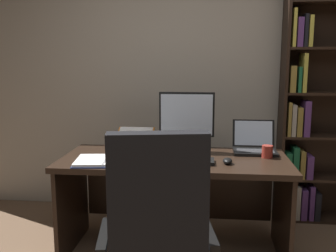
{
  "coord_description": "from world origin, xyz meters",
  "views": [
    {
      "loc": [
        0.02,
        -1.62,
        1.43
      ],
      "look_at": [
        -0.24,
        0.98,
        0.97
      ],
      "focal_mm": 40.49,
      "sensor_mm": 36.0,
      "label": 1
    }
  ],
  "objects": [
    {
      "name": "coffee_mug",
      "position": [
        0.46,
        1.1,
        0.78
      ],
      "size": [
        0.08,
        0.08,
        0.09
      ],
      "primitive_type": "cylinder",
      "color": "maroon",
      "rests_on": "desk"
    },
    {
      "name": "office_chair",
      "position": [
        -0.22,
        0.17,
        0.47
      ],
      "size": [
        0.67,
        0.6,
        1.1
      ],
      "rotation": [
        0.0,
        0.0,
        0.17
      ],
      "color": "black",
      "rests_on": "ground"
    },
    {
      "name": "monitor",
      "position": [
        -0.13,
        1.27,
        0.96
      ],
      "size": [
        0.43,
        0.16,
        0.46
      ],
      "color": "black",
      "rests_on": "desk"
    },
    {
      "name": "desk",
      "position": [
        -0.2,
        1.11,
        0.53
      ],
      "size": [
        1.64,
        0.72,
        0.73
      ],
      "color": "black",
      "rests_on": "ground"
    },
    {
      "name": "computer_mouse",
      "position": [
        0.17,
        0.9,
        0.75
      ],
      "size": [
        0.06,
        0.1,
        0.04
      ],
      "primitive_type": "ellipsoid",
      "color": "black",
      "rests_on": "desk"
    },
    {
      "name": "bookshelf",
      "position": [
        1.05,
        1.79,
        1.09
      ],
      "size": [
        0.98,
        0.27,
        2.3
      ],
      "color": "black",
      "rests_on": "ground"
    },
    {
      "name": "keyboard",
      "position": [
        -0.13,
        0.9,
        0.75
      ],
      "size": [
        0.42,
        0.15,
        0.02
      ],
      "primitive_type": "cube",
      "color": "black",
      "rests_on": "desk"
    },
    {
      "name": "reading_stand_with_book",
      "position": [
        -0.56,
        1.33,
        0.81
      ],
      "size": [
        0.3,
        0.28,
        0.15
      ],
      "color": "black",
      "rests_on": "desk"
    },
    {
      "name": "open_binder",
      "position": [
        -0.66,
        0.85,
        0.74
      ],
      "size": [
        0.46,
        0.36,
        0.02
      ],
      "rotation": [
        0.0,
        0.0,
        0.13
      ],
      "color": "navy",
      "rests_on": "desk"
    },
    {
      "name": "wall_back",
      "position": [
        0.0,
        1.99,
        1.33
      ],
      "size": [
        5.08,
        0.12,
        2.65
      ],
      "primitive_type": "cube",
      "color": "#A89E8E",
      "rests_on": "ground"
    },
    {
      "name": "laptop",
      "position": [
        0.39,
        1.27,
        0.78
      ],
      "size": [
        0.32,
        0.29,
        0.23
      ],
      "color": "black",
      "rests_on": "desk"
    },
    {
      "name": "pen",
      "position": [
        -0.41,
        1.02,
        0.75
      ],
      "size": [
        0.14,
        0.03,
        0.01
      ],
      "primitive_type": "cylinder",
      "rotation": [
        0.0,
        1.57,
        -0.18
      ],
      "color": "black",
      "rests_on": "notepad"
    },
    {
      "name": "notepad",
      "position": [
        -0.43,
        1.02,
        0.74
      ],
      "size": [
        0.17,
        0.22,
        0.01
      ],
      "primitive_type": "cube",
      "rotation": [
        0.0,
        0.0,
        0.11
      ],
      "color": "white",
      "rests_on": "desk"
    }
  ]
}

